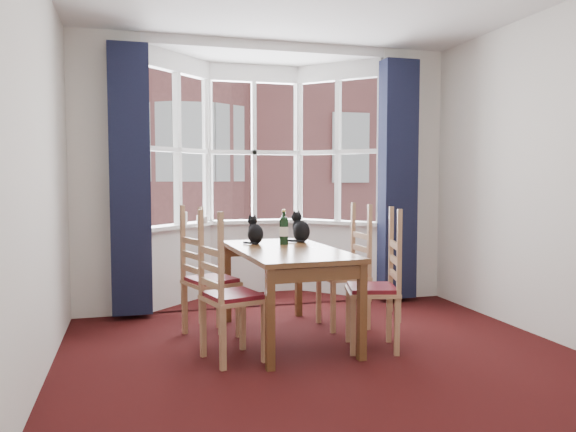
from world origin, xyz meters
name	(u,v)px	position (x,y,z in m)	size (l,w,h in m)	color
floor	(344,376)	(0.00, 0.00, 0.00)	(4.50, 4.50, 0.00)	black
wall_left	(25,174)	(-2.00, 0.00, 1.40)	(4.50, 4.50, 0.00)	silver
wall_back_pier_left	(106,175)	(-1.65, 2.25, 1.40)	(0.70, 0.12, 2.80)	silver
wall_back_pier_right	(409,176)	(1.65, 2.25, 1.40)	(0.70, 0.12, 2.80)	silver
bay_window	(258,176)	(0.00, 2.75, 1.40)	(2.76, 0.94, 2.80)	white
curtain_left	(130,181)	(-1.42, 2.07, 1.35)	(0.38, 0.22, 2.60)	#161A33
curtain_right	(398,180)	(1.42, 2.07, 1.35)	(0.38, 0.22, 2.60)	#161A33
dining_table	(287,259)	(-0.15, 0.99, 0.69)	(0.90, 1.57, 0.78)	brown
chair_left_near	(222,299)	(-0.77, 0.54, 0.47)	(0.50, 0.51, 0.92)	#AA7B52
chair_left_far	(202,283)	(-0.84, 1.23, 0.47)	(0.52, 0.53, 0.92)	#AA7B52
chair_right_near	(383,291)	(0.53, 0.51, 0.47)	(0.50, 0.51, 0.92)	#AA7B52
chair_right_far	(352,275)	(0.55, 1.24, 0.47)	(0.42, 0.43, 0.92)	#AA7B52
cat_left	(255,232)	(-0.33, 1.42, 0.88)	(0.18, 0.22, 0.27)	black
cat_right	(301,229)	(0.12, 1.45, 0.89)	(0.22, 0.26, 0.30)	black
wine_bottle	(284,229)	(-0.09, 1.29, 0.91)	(0.08, 0.08, 0.31)	black
candle_tall	(184,218)	(-0.86, 2.60, 0.94)	(0.06, 0.06, 0.13)	white
candle_short	(199,220)	(-0.70, 2.63, 0.92)	(0.06, 0.06, 0.09)	white
candle_extra	(205,220)	(-0.63, 2.65, 0.91)	(0.05, 0.05, 0.08)	white
street	(158,294)	(0.00, 32.25, -6.00)	(80.00, 80.00, 0.00)	#333335
tenement_building	(180,170)	(0.00, 14.01, 1.60)	(18.40, 7.80, 15.20)	#A25753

